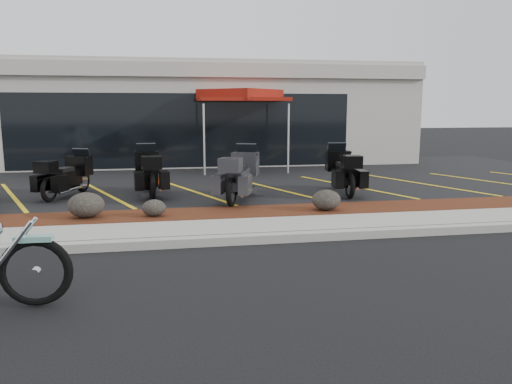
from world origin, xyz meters
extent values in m
plane|color=black|center=(0.00, 0.00, 0.00)|extent=(90.00, 90.00, 0.00)
cube|color=gray|center=(0.00, 0.90, 0.07)|extent=(24.00, 0.25, 0.15)
cube|color=gray|center=(0.00, 1.60, 0.07)|extent=(24.00, 1.20, 0.15)
cube|color=#37150C|center=(0.00, 2.80, 0.08)|extent=(24.00, 1.20, 0.16)
cube|color=black|center=(0.00, 8.20, 0.07)|extent=(26.00, 9.60, 0.15)
cube|color=#A7A397|center=(0.00, 14.50, 2.00)|extent=(18.00, 8.00, 4.00)
cube|color=black|center=(0.00, 10.52, 1.50)|extent=(12.00, 0.06, 2.60)
cube|color=#A7A397|center=(0.00, 10.49, 3.60)|extent=(18.00, 0.30, 0.50)
ellipsoid|color=black|center=(-2.24, 2.77, 0.41)|extent=(0.71, 0.59, 0.50)
ellipsoid|color=black|center=(-0.93, 2.65, 0.33)|extent=(0.48, 0.40, 0.34)
ellipsoid|color=black|center=(2.66, 2.62, 0.38)|extent=(0.62, 0.52, 0.44)
cone|color=#CD3B06|center=(-0.79, 7.12, 0.36)|extent=(0.42, 0.42, 0.41)
cylinder|color=silver|center=(0.74, 8.54, 1.29)|extent=(0.06, 0.06, 2.28)
cylinder|color=silver|center=(3.50, 8.89, 1.29)|extent=(0.06, 0.06, 2.28)
cylinder|color=silver|center=(0.39, 11.29, 1.29)|extent=(0.06, 0.06, 2.28)
cylinder|color=silver|center=(3.14, 11.65, 1.29)|extent=(0.06, 0.06, 2.28)
cube|color=maroon|center=(1.94, 10.09, 2.58)|extent=(3.33, 3.33, 0.12)
cube|color=maroon|center=(1.94, 10.09, 2.75)|extent=(3.06, 3.06, 0.35)
camera|label=1|loc=(-0.65, -7.34, 2.32)|focal=35.00mm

